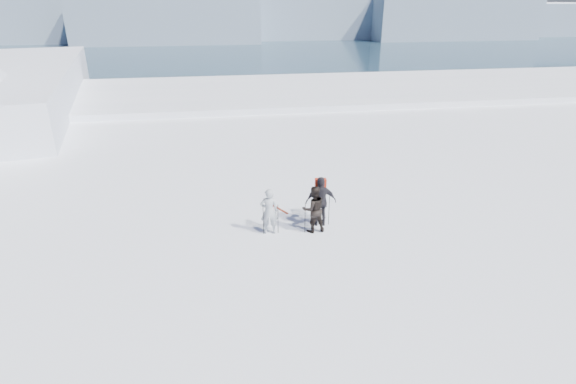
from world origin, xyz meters
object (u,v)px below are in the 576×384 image
Objects in this scene: skier_grey at (269,211)px; skier_dark at (314,209)px; skier_pack at (321,201)px; skis_loose at (274,207)px.

skier_dark is at bearing -179.42° from skier_grey.
skier_grey is 1.66m from skier_dark.
skier_pack reaches higher than skier_dark.
skier_pack is 1.17× the size of skis_loose.
skier_pack is at bearing -136.50° from skier_dark.
skier_pack is (2.05, 0.34, 0.09)m from skier_grey.
skier_pack is at bearing -166.13° from skier_grey.
skier_dark is 0.92× the size of skier_pack.
skier_dark is at bearing 54.87° from skier_pack.
skier_dark is at bearing -62.81° from skis_loose.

